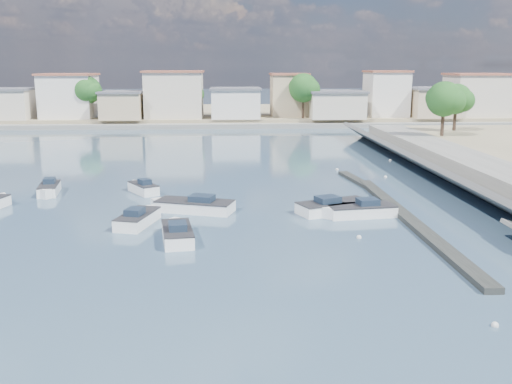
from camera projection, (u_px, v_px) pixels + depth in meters
ground at (274, 156)px, 68.68m from camera, size 400.00×400.00×0.00m
breakwater at (396, 210)px, 42.37m from camera, size 2.00×31.02×0.35m
far_shore_land at (253, 114)px, 119.21m from camera, size 160.00×40.00×1.40m
far_shore_quay at (259, 126)px, 98.81m from camera, size 160.00×2.50×0.80m
far_town at (316, 97)px, 104.13m from camera, size 113.01×12.80×8.35m
shore_trees at (310, 93)px, 95.15m from camera, size 74.56×38.32×7.92m
motorboat_a at (177, 233)px, 35.74m from camera, size 2.44×5.12×1.48m
motorboat_b at (139, 219)px, 39.18m from camera, size 2.80×4.89×1.48m
motorboat_c at (191, 206)px, 42.64m from camera, size 6.46×3.89×1.48m
motorboat_d at (357, 211)px, 41.17m from camera, size 5.56×2.66×1.48m
motorboat_f at (142, 188)px, 48.82m from camera, size 3.06×3.74×1.48m
motorboat_g at (49, 190)px, 48.28m from camera, size 2.08×4.42×1.48m
motorboat_h at (337, 207)px, 42.38m from camera, size 6.12×4.05×1.48m
mooring_buoys at (372, 197)px, 47.02m from camera, size 12.27×42.27×0.32m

